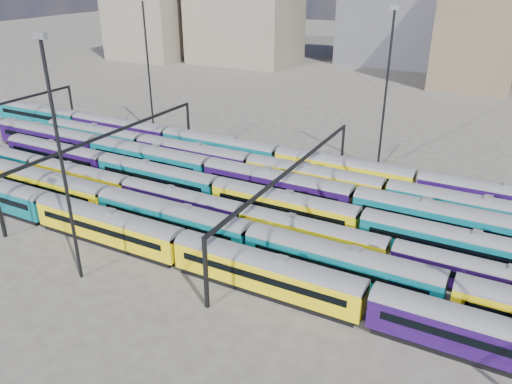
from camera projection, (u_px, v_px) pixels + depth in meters
The scene contains 13 objects.
ground at pixel (225, 207), 69.86m from camera, with size 500.00×500.00×0.00m, color #44403A.
rake_0 at pixel (266, 269), 50.72m from camera, with size 105.83×3.10×5.22m.
rake_1 at pixel (106, 199), 65.92m from camera, with size 129.57×3.16×5.33m.
rake_2 at pixel (181, 200), 66.46m from camera, with size 92.75×2.72×4.56m.
rake_3 at pixel (284, 203), 64.94m from camera, with size 102.87×3.01×5.07m.
rake_4 at pixel (354, 199), 65.49m from camera, with size 135.81×3.31×5.59m.
rake_5 at pixel (313, 176), 72.90m from camera, with size 106.13×3.11×5.24m.
rake_6 at pixel (219, 146), 85.07m from camera, with size 109.46×3.20×5.41m.
gantry_1 at pixel (111, 140), 75.55m from camera, with size 0.35×40.35×8.03m.
gantry_2 at pixel (292, 175), 62.78m from camera, with size 0.35×40.35×8.03m.
mast_1 at pixel (148, 63), 94.51m from camera, with size 1.40×0.50×25.60m.
mast_2 at pixel (61, 156), 48.50m from camera, with size 1.40×0.50×25.60m.
mast_3 at pixel (387, 86), 76.96m from camera, with size 1.40×0.50×25.60m.
Camera 1 is at (33.13, -53.35, 30.98)m, focal length 35.00 mm.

